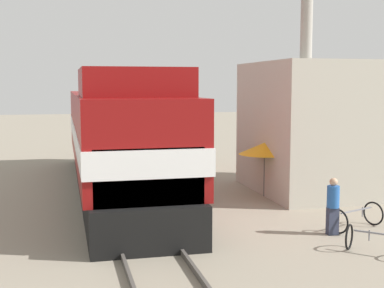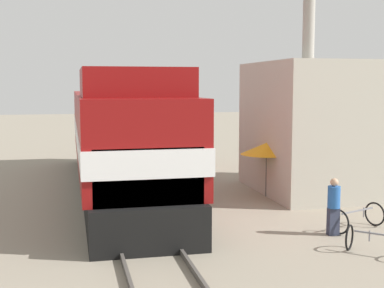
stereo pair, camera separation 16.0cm
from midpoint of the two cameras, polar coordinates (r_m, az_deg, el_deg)
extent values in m
plane|color=gray|center=(16.76, -6.03, -7.79)|extent=(120.00, 120.00, 0.00)
cube|color=#4C4742|center=(16.67, -8.51, -7.63)|extent=(0.08, 41.18, 0.15)
cube|color=#4C4742|center=(16.83, -3.59, -7.44)|extent=(0.08, 41.18, 0.15)
cube|color=black|center=(20.90, -7.48, -3.36)|extent=(2.94, 16.65, 1.15)
cube|color=maroon|center=(20.67, -7.56, 1.76)|extent=(3.19, 15.99, 2.59)
cube|color=white|center=(20.69, -7.55, 1.04)|extent=(3.23, 16.15, 0.70)
cube|color=white|center=(14.00, -4.93, -2.80)|extent=(2.71, 2.33, 1.43)
cube|color=maroon|center=(15.64, -5.94, 6.54)|extent=(3.00, 3.66, 0.80)
cylinder|color=#9E998E|center=(19.95, 12.52, 10.23)|extent=(0.43, 0.43, 10.97)
cylinder|color=#4C4C4C|center=(19.73, 8.17, -2.88)|extent=(0.05, 0.05, 1.88)
cone|color=orange|center=(19.61, 8.20, -0.47)|extent=(1.91, 1.91, 0.43)
cube|color=#595959|center=(23.17, 9.61, -1.35)|extent=(0.12, 0.12, 2.02)
cube|color=#198C3F|center=(23.02, 9.68, 2.40)|extent=(2.52, 0.08, 1.01)
sphere|color=#2D722D|center=(19.41, 11.61, -4.37)|extent=(1.03, 1.03, 1.03)
cube|color=#2D3347|center=(15.21, 15.12, -7.98)|extent=(0.30, 0.20, 0.75)
cylinder|color=#2659A5|center=(15.06, 15.20, -5.49)|extent=(0.34, 0.34, 0.60)
sphere|color=tan|center=(14.98, 15.24, -3.95)|extent=(0.22, 0.22, 0.22)
torus|color=black|center=(16.53, 19.17, -7.06)|extent=(0.30, 0.67, 0.70)
torus|color=black|center=(15.34, 15.70, -7.99)|extent=(0.30, 0.67, 0.70)
cube|color=slate|center=(15.88, 17.53, -6.81)|extent=(1.24, 0.53, 0.04)
cylinder|color=slate|center=(16.11, 18.12, -6.93)|extent=(0.04, 0.04, 0.29)
torus|color=black|center=(13.99, 16.76, -9.51)|extent=(0.49, 0.50, 0.65)
cube|color=slate|center=(13.79, 19.80, -9.07)|extent=(0.93, 0.91, 0.04)
cylinder|color=slate|center=(13.86, 18.72, -9.27)|extent=(0.04, 0.04, 0.27)
cube|color=#B7B2A3|center=(21.20, 15.05, 1.75)|extent=(5.78, 5.54, 4.92)
camera|label=1|loc=(0.08, -89.66, 0.04)|focal=50.00mm
camera|label=2|loc=(0.08, 90.34, -0.04)|focal=50.00mm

